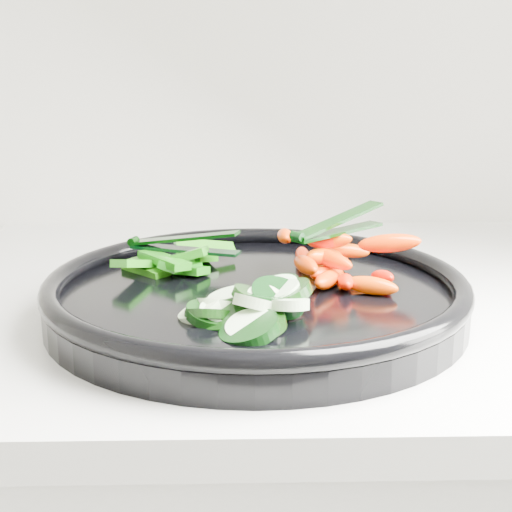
{
  "coord_description": "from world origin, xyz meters",
  "views": [
    {
      "loc": [
        -0.68,
        1.01,
        1.15
      ],
      "look_at": [
        -0.67,
        1.61,
        0.99
      ],
      "focal_mm": 50.0,
      "sensor_mm": 36.0,
      "label": 1
    }
  ],
  "objects": [
    {
      "name": "pepper_pile",
      "position": [
        -0.74,
        1.67,
        0.96
      ],
      "size": [
        0.11,
        0.11,
        0.04
      ],
      "color": "#19710A",
      "rests_on": "veggie_tray"
    },
    {
      "name": "veggie_tray",
      "position": [
        -0.67,
        1.61,
        0.95
      ],
      "size": [
        0.48,
        0.48,
        0.04
      ],
      "color": "black",
      "rests_on": "counter"
    },
    {
      "name": "tong_carrot",
      "position": [
        -0.59,
        1.64,
        1.0
      ],
      "size": [
        0.1,
        0.09,
        0.02
      ],
      "color": "black",
      "rests_on": "carrot_pile"
    },
    {
      "name": "tong_pepper",
      "position": [
        -0.74,
        1.68,
        0.98
      ],
      "size": [
        0.11,
        0.05,
        0.02
      ],
      "color": "black",
      "rests_on": "pepper_pile"
    },
    {
      "name": "carrot_pile",
      "position": [
        -0.59,
        1.64,
        0.97
      ],
      "size": [
        0.13,
        0.14,
        0.05
      ],
      "color": "#E13000",
      "rests_on": "veggie_tray"
    },
    {
      "name": "cucumber_pile",
      "position": [
        -0.67,
        1.54,
        0.96
      ],
      "size": [
        0.12,
        0.13,
        0.04
      ],
      "color": "black",
      "rests_on": "veggie_tray"
    }
  ]
}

